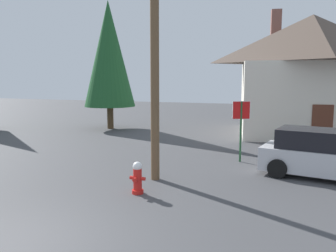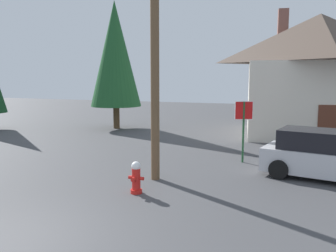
% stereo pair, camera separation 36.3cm
% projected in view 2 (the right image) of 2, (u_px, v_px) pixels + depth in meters
% --- Properties ---
extents(ground_plane, '(80.00, 80.00, 0.10)m').
position_uv_depth(ground_plane, '(9.00, 246.00, 7.17)').
color(ground_plane, '#424244').
extents(fire_hydrant, '(0.47, 0.40, 0.94)m').
position_uv_depth(fire_hydrant, '(136.00, 178.00, 10.20)').
color(fire_hydrant, red).
rests_on(fire_hydrant, ground).
extents(utility_pole, '(1.60, 0.28, 7.99)m').
position_uv_depth(utility_pole, '(155.00, 51.00, 11.12)').
color(utility_pole, brown).
rests_on(utility_pole, ground).
extents(stop_sign_far, '(0.66, 0.33, 2.42)m').
position_uv_depth(stop_sign_far, '(244.00, 119.00, 13.77)').
color(stop_sign_far, '#1E4C28').
rests_on(stop_sign_far, ground).
extents(house, '(9.28, 8.49, 7.44)m').
position_uv_depth(house, '(318.00, 73.00, 20.33)').
color(house, silver).
rests_on(house, ground).
extents(parked_car, '(4.47, 2.62, 1.60)m').
position_uv_depth(parked_car, '(327.00, 156.00, 11.64)').
color(parked_car, silver).
rests_on(parked_car, ground).
extents(pine_tree_tall_left, '(3.27, 3.27, 8.17)m').
position_uv_depth(pine_tree_tall_left, '(115.00, 54.00, 22.71)').
color(pine_tree_tall_left, '#4C3823').
rests_on(pine_tree_tall_left, ground).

